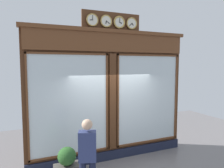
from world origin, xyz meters
The scene contains 3 objects.
shop_facade centered at (0.00, -0.13, 1.91)m, with size 4.90×0.42×4.25m.
pedestrian centered at (1.19, 1.50, 0.93)m, with size 0.41×0.33×1.69m.
planter_shrub centered at (1.52, 1.01, 0.77)m, with size 0.41×0.41×0.41m, color #285623.
Camera 1 is at (2.37, 5.50, 2.78)m, focal length 33.66 mm.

